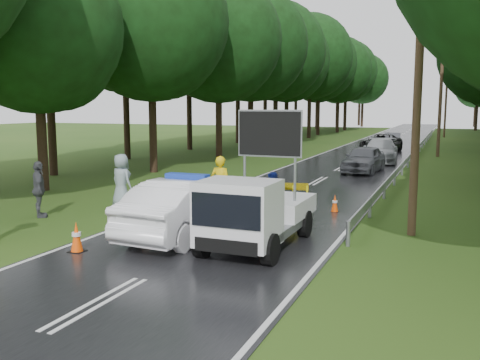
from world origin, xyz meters
The scene contains 23 objects.
ground centered at (0.00, 0.00, 0.00)m, with size 160.00×160.00×0.00m, color #254714.
road centered at (0.00, 30.00, 0.01)m, with size 7.00×140.00×0.02m, color black.
guardrail centered at (3.70, 29.67, 0.55)m, with size 0.12×60.06×0.70m.
utility_pole_near centered at (5.20, 2.00, 5.06)m, with size 1.40×0.24×10.00m.
utility_pole_mid centered at (5.20, 28.00, 5.06)m, with size 1.40×0.24×10.00m.
utility_pole_far centered at (5.20, 54.00, 5.06)m, with size 1.40×0.24×10.00m.
tree_left_near centered at (-9.00, 2.00, 7.55)m, with size 7.92×7.92×11.52m.
police_sedan centered at (-0.80, -0.68, 0.85)m, with size 2.13×5.24×1.86m.
work_truck centered at (1.42, -1.15, 0.98)m, with size 2.11×4.58×3.62m.
barrier centered at (0.30, 3.71, 0.81)m, with size 2.54×0.60×1.07m.
officer centered at (-1.27, 2.74, 1.03)m, with size 0.75×0.49×2.05m, color yellow.
civilian centered at (0.78, 2.44, 0.81)m, with size 0.78×0.61×1.61m, color #182E9E.
bystander_mid centered at (-6.76, -0.08, 0.96)m, with size 1.13×0.47×1.93m, color #46474E.
bystander_right centered at (-5.20, 2.50, 1.00)m, with size 0.98×0.64×2.01m, color #8899A3.
queue_car_first centered at (1.57, 16.45, 0.77)m, with size 1.82×4.51×1.54m, color #404348.
queue_car_second centered at (1.73, 22.45, 0.78)m, with size 2.19×5.39×1.56m, color #9EA0A5.
queue_car_third centered at (0.80, 30.29, 0.74)m, with size 2.46×5.33×1.48m, color black.
queue_car_fourth centered at (1.06, 36.29, 0.65)m, with size 1.38×3.97×1.31m, color #3C3E44.
cone_near_left centered at (-2.74, -3.19, 0.39)m, with size 0.38×0.38×0.81m.
cone_center centered at (0.50, 1.77, 0.34)m, with size 0.34×0.34×0.71m.
cone_far centered at (0.75, 2.50, 0.33)m, with size 0.32×0.32×0.68m.
cone_left_mid centered at (-3.07, 0.50, 0.37)m, with size 0.36×0.36×0.77m.
cone_right centered at (2.40, 4.50, 0.31)m, with size 0.31×0.31×0.65m.
Camera 1 is at (6.20, -14.16, 3.79)m, focal length 40.00 mm.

